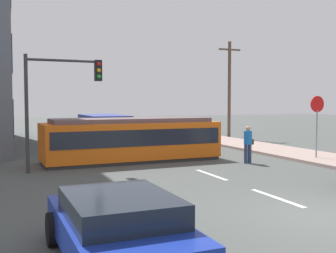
% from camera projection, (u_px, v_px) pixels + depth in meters
% --- Properties ---
extents(ground_plane, '(120.00, 120.00, 0.00)m').
position_uv_depth(ground_plane, '(171.00, 161.00, 19.08)').
color(ground_plane, '#494D4A').
extents(lane_stripe_1, '(0.16, 2.40, 0.01)m').
position_uv_depth(lane_stripe_1, '(277.00, 198.00, 11.65)').
color(lane_stripe_1, silver).
rests_on(lane_stripe_1, ground).
extents(lane_stripe_2, '(0.16, 2.40, 0.01)m').
position_uv_depth(lane_stripe_2, '(211.00, 175.00, 15.37)').
color(lane_stripe_2, silver).
rests_on(lane_stripe_2, ground).
extents(lane_stripe_3, '(0.16, 2.40, 0.01)m').
position_uv_depth(lane_stripe_3, '(131.00, 147.00, 25.20)').
color(lane_stripe_3, silver).
rests_on(lane_stripe_3, ground).
extents(lane_stripe_4, '(0.16, 2.40, 0.01)m').
position_uv_depth(lane_stripe_4, '(108.00, 139.00, 30.77)').
color(lane_stripe_4, silver).
rests_on(lane_stripe_4, ground).
extents(streetcar_tram, '(8.18, 2.90, 2.00)m').
position_uv_depth(streetcar_tram, '(132.00, 139.00, 18.94)').
color(streetcar_tram, orange).
rests_on(streetcar_tram, ground).
extents(city_bus, '(2.61, 5.42, 1.87)m').
position_uv_depth(city_bus, '(104.00, 127.00, 27.51)').
color(city_bus, '#2E3B91').
rests_on(city_bus, ground).
extents(pedestrian_crossing, '(0.51, 0.36, 1.67)m').
position_uv_depth(pedestrian_crossing, '(248.00, 142.00, 18.27)').
color(pedestrian_crossing, navy).
rests_on(pedestrian_crossing, ground).
extents(parked_sedan_near, '(2.12, 4.10, 1.19)m').
position_uv_depth(parked_sedan_near, '(118.00, 226.00, 6.95)').
color(parked_sedan_near, '#162D97').
rests_on(parked_sedan_near, ground).
extents(stop_sign, '(0.76, 0.07, 2.88)m').
position_uv_depth(stop_sign, '(317.00, 114.00, 19.10)').
color(stop_sign, gray).
rests_on(stop_sign, sidewalk_curb_right).
extents(traffic_light_mast, '(2.97, 0.33, 4.55)m').
position_uv_depth(traffic_light_mast, '(59.00, 89.00, 15.99)').
color(traffic_light_mast, '#333333').
rests_on(traffic_light_mast, ground).
extents(utility_pole_mid, '(1.80, 0.24, 7.30)m').
position_uv_depth(utility_pole_mid, '(229.00, 88.00, 31.06)').
color(utility_pole_mid, brown).
rests_on(utility_pole_mid, ground).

